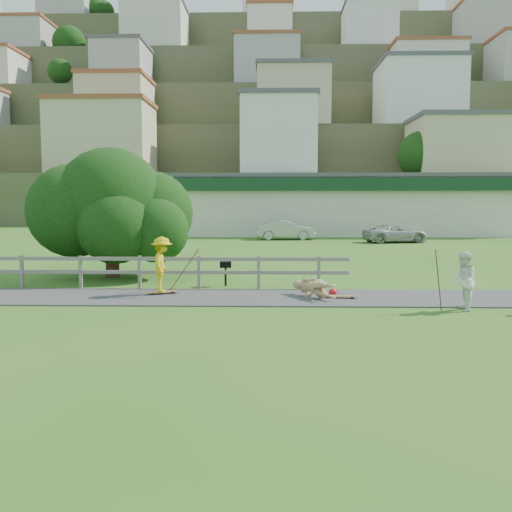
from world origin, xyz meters
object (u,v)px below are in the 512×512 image
at_px(spectator_a, 463,281).
at_px(car_silver, 285,230).
at_px(tree, 112,227).
at_px(bbq, 226,274).
at_px(skater_fallen, 314,288).
at_px(skater_rider, 162,268).
at_px(car_white, 396,233).

distance_m(spectator_a, car_silver, 27.93).
xyz_separation_m(tree, bbq, (4.54, -2.18, -1.51)).
bearing_deg(skater_fallen, tree, 114.65).
bearing_deg(skater_rider, bbq, -47.88).
distance_m(skater_rider, car_silver, 25.74).
bearing_deg(bbq, skater_rider, -136.59).
distance_m(spectator_a, bbq, 7.95).
xyz_separation_m(car_silver, tree, (-7.19, -21.19, 1.22)).
bearing_deg(car_white, bbq, 140.60).
height_order(car_silver, bbq, car_silver).
bearing_deg(car_silver, skater_fallen, 176.19).
height_order(skater_fallen, bbq, bbq).
distance_m(skater_rider, spectator_a, 8.83).
xyz_separation_m(car_silver, car_white, (7.69, -2.74, -0.09)).
distance_m(spectator_a, tree, 13.01).
distance_m(skater_rider, tree, 5.08).
relative_size(car_silver, car_white, 0.97).
relative_size(skater_rider, car_white, 0.38).
relative_size(skater_fallen, car_silver, 0.40).
height_order(skater_rider, car_white, skater_rider).
relative_size(spectator_a, tree, 0.24).
distance_m(car_silver, bbq, 23.53).
xyz_separation_m(skater_fallen, spectator_a, (3.84, -1.79, 0.48)).
xyz_separation_m(skater_fallen, car_silver, (-0.22, 25.84, 0.40)).
distance_m(skater_fallen, spectator_a, 4.26).
distance_m(car_silver, car_white, 8.16).
xyz_separation_m(spectator_a, car_white, (3.64, 24.90, -0.17)).
distance_m(skater_rider, car_white, 25.67).
bearing_deg(skater_rider, car_white, -33.41).
height_order(car_silver, car_white, car_silver).
xyz_separation_m(skater_rider, car_white, (12.16, 22.61, -0.23)).
bearing_deg(tree, spectator_a, -29.80).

